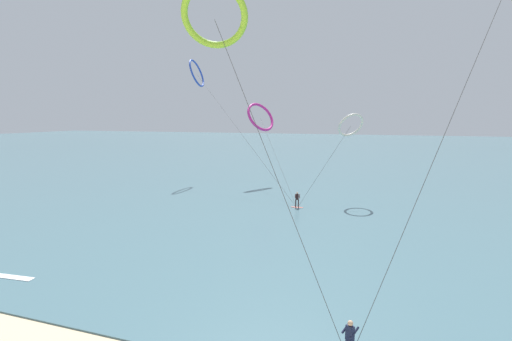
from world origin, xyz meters
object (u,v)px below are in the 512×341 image
kite_magenta (261,117)px  kite_lime (215,16)px  surfer_coral (297,201)px  kite_cobalt (197,73)px  kite_ivory (351,125)px

kite_magenta → kite_lime: bearing=-137.4°
surfer_coral → kite_lime: bearing=77.3°
kite_magenta → kite_lime: (8.66, -34.50, 4.88)m
surfer_coral → kite_cobalt: kite_cobalt is taller
kite_lime → kite_cobalt: bearing=-76.6°
kite_magenta → surfer_coral: bearing=-119.5°
surfer_coral → kite_cobalt: 28.48m
kite_ivory → kite_lime: 27.43m
kite_lime → surfer_coral: bearing=-104.8°
kite_ivory → kite_cobalt: bearing=-58.0°
kite_magenta → kite_cobalt: bearing=115.0°
kite_cobalt → kite_magenta: bearing=-99.4°
kite_ivory → kite_lime: size_ratio=0.63×
kite_cobalt → kite_lime: kite_cobalt is taller
surfer_coral → kite_lime: kite_lime is taller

